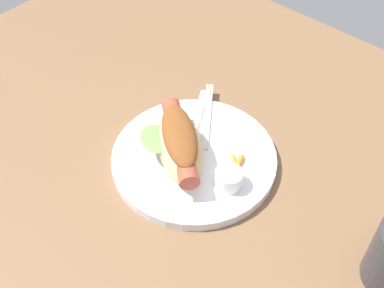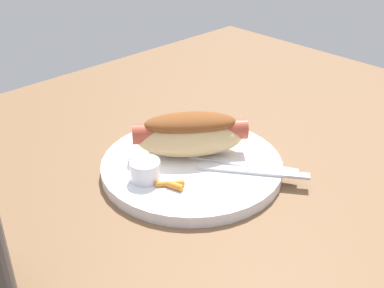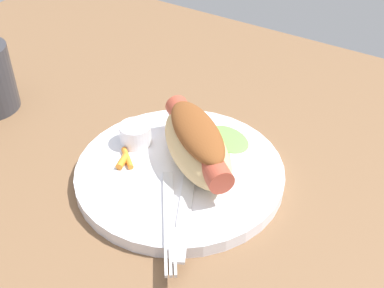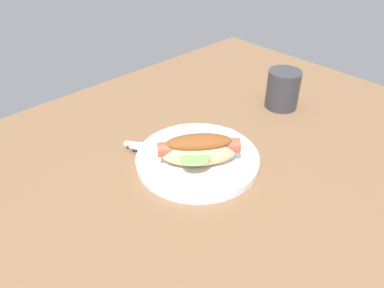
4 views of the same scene
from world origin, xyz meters
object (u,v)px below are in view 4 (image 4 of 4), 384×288
at_px(plate, 198,159).
at_px(hot_dog, 199,149).
at_px(fork, 160,147).
at_px(sauce_ramekin, 226,138).
at_px(knife, 164,152).
at_px(drinking_cup, 283,89).
at_px(carrot_garnish, 209,137).

bearing_deg(plate, hot_dog, 51.47).
bearing_deg(hot_dog, fork, -37.86).
bearing_deg(fork, plate, 170.08).
bearing_deg(sauce_ramekin, knife, -28.65).
bearing_deg(sauce_ramekin, fork, -37.49).
height_order(sauce_ramekin, drinking_cup, drinking_cup).
height_order(hot_dog, drinking_cup, drinking_cup).
bearing_deg(fork, knife, 125.15).
xyz_separation_m(plate, carrot_garnish, (-0.06, -0.03, 0.01)).
relative_size(hot_dog, sauce_ramekin, 3.98).
bearing_deg(hot_dog, plate, -90.52).
xyz_separation_m(fork, carrot_garnish, (-0.10, 0.05, 0.00)).
relative_size(fork, drinking_cup, 1.33).
xyz_separation_m(sauce_ramekin, fork, (0.11, -0.09, -0.01)).
bearing_deg(carrot_garnish, plate, 24.42).
height_order(plate, fork, fork).
bearing_deg(hot_dog, sauce_ramekin, -137.28).
bearing_deg(carrot_garnish, drinking_cup, 178.48).
relative_size(sauce_ramekin, drinking_cup, 0.41).
bearing_deg(carrot_garnish, fork, -25.63).
xyz_separation_m(knife, drinking_cup, (-0.36, 0.03, 0.03)).
bearing_deg(drinking_cup, sauce_ramekin, 7.30).
distance_m(fork, drinking_cup, 0.36).
height_order(fork, carrot_garnish, carrot_garnish).
distance_m(plate, fork, 0.08).
bearing_deg(hot_dog, drinking_cup, -135.38).
bearing_deg(knife, hot_dog, 174.96).
height_order(hot_dog, sauce_ramekin, hot_dog).
distance_m(hot_dog, carrot_garnish, 0.09).
relative_size(sauce_ramekin, carrot_garnish, 1.11).
height_order(carrot_garnish, drinking_cup, drinking_cup).
relative_size(plate, carrot_garnish, 7.02).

